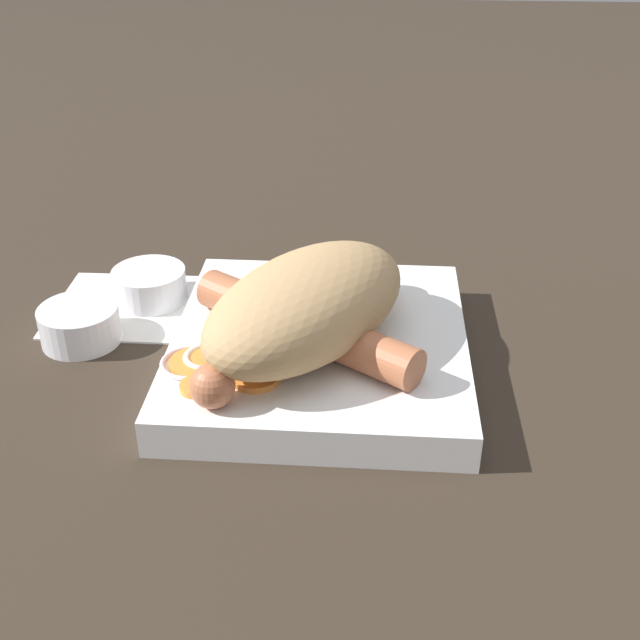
{
  "coord_description": "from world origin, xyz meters",
  "views": [
    {
      "loc": [
        -0.45,
        -0.03,
        0.3
      ],
      "look_at": [
        0.0,
        0.0,
        0.03
      ],
      "focal_mm": 45.0,
      "sensor_mm": 36.0,
      "label": 1
    }
  ],
  "objects_px": {
    "condiment_cup_near": "(150,288)",
    "bread_roll": "(307,306)",
    "condiment_cup_far": "(80,326)",
    "sausage": "(304,326)",
    "food_tray": "(320,349)"
  },
  "relations": [
    {
      "from": "sausage",
      "to": "bread_roll",
      "type": "bearing_deg",
      "value": -147.82
    },
    {
      "from": "condiment_cup_near",
      "to": "sausage",
      "type": "bearing_deg",
      "value": -125.85
    },
    {
      "from": "food_tray",
      "to": "condiment_cup_near",
      "type": "distance_m",
      "value": 0.16
    },
    {
      "from": "condiment_cup_far",
      "to": "bread_roll",
      "type": "bearing_deg",
      "value": -102.24
    },
    {
      "from": "bread_roll",
      "to": "condiment_cup_near",
      "type": "height_order",
      "value": "bread_roll"
    },
    {
      "from": "condiment_cup_near",
      "to": "condiment_cup_far",
      "type": "relative_size",
      "value": 1.0
    },
    {
      "from": "bread_roll",
      "to": "condiment_cup_near",
      "type": "xyz_separation_m",
      "value": [
        0.1,
        0.13,
        -0.04
      ]
    },
    {
      "from": "food_tray",
      "to": "condiment_cup_far",
      "type": "distance_m",
      "value": 0.17
    },
    {
      "from": "bread_roll",
      "to": "sausage",
      "type": "bearing_deg",
      "value": 32.18
    },
    {
      "from": "sausage",
      "to": "condiment_cup_near",
      "type": "xyz_separation_m",
      "value": [
        0.09,
        0.13,
        -0.03
      ]
    },
    {
      "from": "bread_roll",
      "to": "condiment_cup_far",
      "type": "height_order",
      "value": "bread_roll"
    },
    {
      "from": "condiment_cup_near",
      "to": "bread_roll",
      "type": "bearing_deg",
      "value": -126.48
    },
    {
      "from": "sausage",
      "to": "condiment_cup_near",
      "type": "relative_size",
      "value": 2.97
    },
    {
      "from": "food_tray",
      "to": "condiment_cup_far",
      "type": "height_order",
      "value": "condiment_cup_far"
    },
    {
      "from": "food_tray",
      "to": "sausage",
      "type": "xyz_separation_m",
      "value": [
        -0.01,
        0.01,
        0.03
      ]
    }
  ]
}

